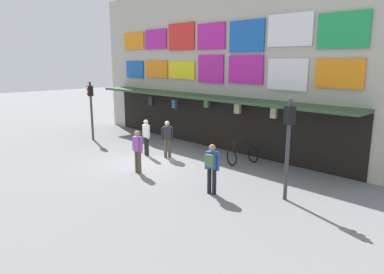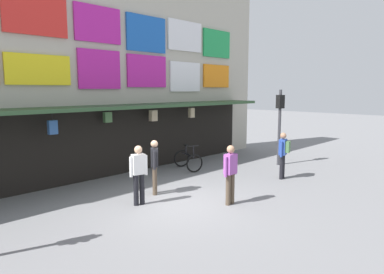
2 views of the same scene
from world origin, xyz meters
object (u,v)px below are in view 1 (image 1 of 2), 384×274
object	(u,v)px
pedestrian_in_red	(212,165)
pedestrian_in_black	(138,149)
traffic_light_near	(91,101)
traffic_light_far	(289,133)
pedestrian_in_white	(167,137)
bicycle_parked	(242,155)
pedestrian_in_green	(146,135)

from	to	relation	value
pedestrian_in_red	pedestrian_in_black	world-z (taller)	same
pedestrian_in_red	pedestrian_in_black	distance (m)	3.57
traffic_light_near	pedestrian_in_red	distance (m)	10.28
traffic_light_far	pedestrian_in_white	bearing A→B (deg)	175.05
pedestrian_in_red	pedestrian_in_white	world-z (taller)	same
traffic_light_near	pedestrian_in_white	size ratio (longest dim) A/B	1.90
traffic_light_far	pedestrian_in_black	distance (m)	5.88
traffic_light_near	pedestrian_in_white	bearing A→B (deg)	5.69
pedestrian_in_red	traffic_light_far	bearing A→B (deg)	34.28
bicycle_parked	pedestrian_in_black	bearing A→B (deg)	-119.39
traffic_light_far	bicycle_parked	distance (m)	4.33
pedestrian_in_green	pedestrian_in_white	bearing A→B (deg)	25.96
pedestrian_in_green	pedestrian_in_white	distance (m)	1.06
traffic_light_near	bicycle_parked	size ratio (longest dim) A/B	2.42
pedestrian_in_red	pedestrian_in_green	size ratio (longest dim) A/B	1.00
pedestrian_in_green	bicycle_parked	bearing A→B (deg)	27.18
traffic_light_near	traffic_light_far	world-z (taller)	same
traffic_light_far	pedestrian_in_red	distance (m)	2.63
traffic_light_near	pedestrian_in_black	distance (m)	6.90
traffic_light_far	pedestrian_in_white	size ratio (longest dim) A/B	1.90
traffic_light_near	pedestrian_in_red	bearing A→B (deg)	-7.37
pedestrian_in_green	traffic_light_near	bearing A→B (deg)	-178.70
traffic_light_near	pedestrian_in_green	bearing A→B (deg)	1.30
bicycle_parked	pedestrian_in_green	world-z (taller)	pedestrian_in_green
pedestrian_in_red	pedestrian_in_black	bearing A→B (deg)	-174.02
pedestrian_in_green	pedestrian_in_black	xyz separation A→B (m)	(1.81, -1.79, 0.00)
pedestrian_in_white	pedestrian_in_black	xyz separation A→B (m)	(0.87, -2.25, 0.00)
bicycle_parked	traffic_light_near	bearing A→B (deg)	-166.20
traffic_light_near	pedestrian_in_black	bearing A→B (deg)	-14.33
traffic_light_near	pedestrian_in_green	world-z (taller)	traffic_light_near
traffic_light_near	pedestrian_in_white	world-z (taller)	traffic_light_near
traffic_light_far	pedestrian_in_red	bearing A→B (deg)	-145.72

